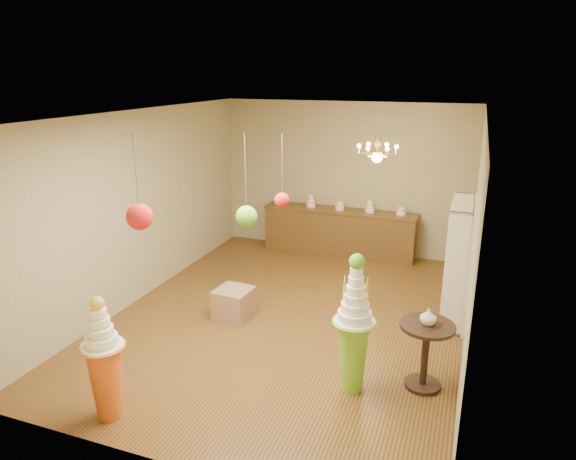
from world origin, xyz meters
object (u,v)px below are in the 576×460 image
(pedestal_orange, at_px, (105,370))
(sideboard, at_px, (339,231))
(pedestal_green, at_px, (354,338))
(round_table, at_px, (426,347))

(pedestal_orange, xyz_separation_m, sideboard, (1.00, 5.82, -0.08))
(pedestal_green, xyz_separation_m, sideboard, (-1.33, 4.44, -0.19))
(pedestal_green, relative_size, sideboard, 0.55)
(sideboard, xyz_separation_m, round_table, (2.10, -4.11, 0.04))
(pedestal_green, xyz_separation_m, pedestal_orange, (-2.33, -1.38, -0.11))
(pedestal_green, bearing_deg, sideboard, 106.63)
(sideboard, bearing_deg, pedestal_green, -73.37)
(pedestal_green, distance_m, pedestal_orange, 2.71)
(pedestal_green, height_order, pedestal_orange, pedestal_green)
(sideboard, bearing_deg, round_table, -62.91)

